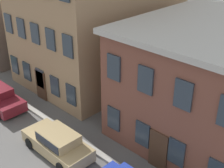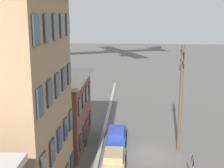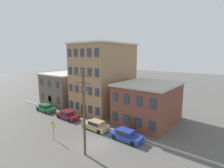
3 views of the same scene
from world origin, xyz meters
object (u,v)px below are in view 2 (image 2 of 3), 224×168
car_tan (114,161)px  car_blue (116,135)px  utility_pole (181,94)px  caution_sign (192,165)px

car_tan → car_blue: 5.43m
car_blue → utility_pole: utility_pole is taller
car_tan → car_blue: (5.43, 0.04, 0.00)m
car_tan → utility_pole: bearing=-56.8°
caution_sign → car_blue: bearing=36.7°
car_tan → utility_pole: (3.71, -5.68, 4.68)m
car_blue → car_tan: bearing=-179.6°
caution_sign → utility_pole: size_ratio=0.27×
caution_sign → car_tan: bearing=67.9°
car_blue → utility_pole: (-1.72, -5.71, 4.68)m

